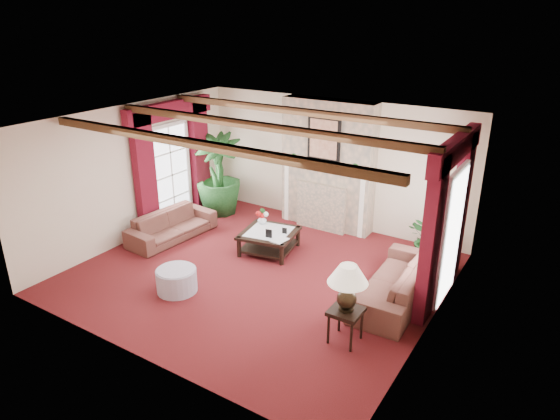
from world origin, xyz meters
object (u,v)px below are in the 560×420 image
Objects in this scene: sofa_right at (397,275)px; ottoman at (177,280)px; potted_palm at (219,191)px; coffee_table at (269,241)px; side_table at (345,325)px; sofa_left at (171,221)px.

sofa_right is 3.35× the size of ottoman.
ottoman is at bearing -62.95° from potted_palm.
potted_palm is 2.34m from coffee_table.
potted_palm is 4.08× the size of side_table.
sofa_right reaches higher than coffee_table.
sofa_left is 4.67m from sofa_right.
sofa_left is 4.63m from side_table.
side_table is at bearing -9.86° from sofa_right.
side_table is at bearing -46.41° from coffee_table.
sofa_left is 2.15m from ottoman.
side_table reaches higher than ottoman.
ottoman is at bearing -175.02° from side_table.
sofa_right is 4.38× the size of side_table.
coffee_table is (2.01, 0.55, -0.17)m from sofa_left.
sofa_right is at bearing 28.43° from ottoman.
sofa_right is 2.69m from coffee_table.
side_table is (-0.20, -1.44, -0.18)m from sofa_right.
side_table reaches higher than coffee_table.
side_table is 2.94m from ottoman.
potted_palm is (-4.72, 1.42, 0.08)m from sofa_right.
ottoman is at bearing -129.33° from sofa_left.
coffee_table is 1.49× the size of ottoman.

